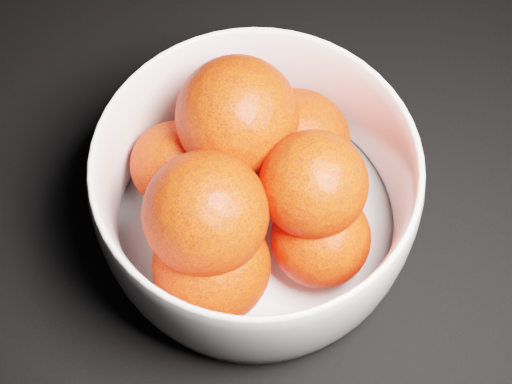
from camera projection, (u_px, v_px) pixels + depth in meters
bowl at (256, 196)px, 0.49m from camera, size 0.22×0.22×0.11m
orange_pile at (250, 186)px, 0.48m from camera, size 0.19×0.18×0.12m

